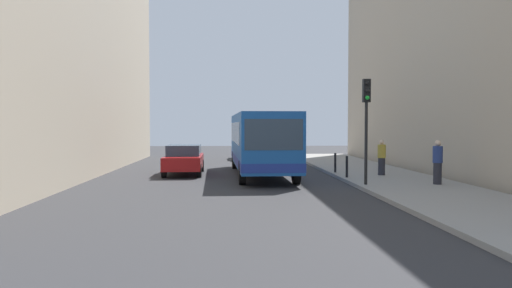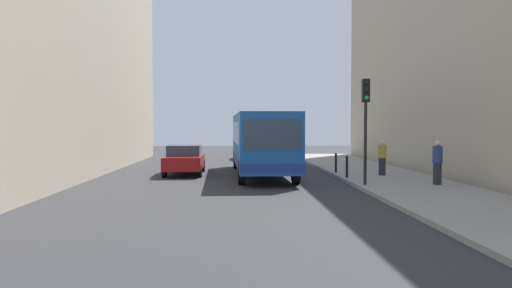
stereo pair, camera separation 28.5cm
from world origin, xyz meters
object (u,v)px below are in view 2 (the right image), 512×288
object	(u,v)px
bus	(261,140)
car_beside_bus	(185,159)
car_behind_bus	(250,148)
pedestrian_near_signal	(437,162)
pedestrian_mid_sidewalk	(382,158)
traffic_light	(366,111)
bollard_near	(347,167)
bollard_mid	(336,163)

from	to	relation	value
bus	car_beside_bus	size ratio (longest dim) A/B	2.51
car_behind_bus	pedestrian_near_signal	distance (m)	18.53
pedestrian_near_signal	pedestrian_mid_sidewalk	world-z (taller)	pedestrian_near_signal
pedestrian_near_signal	car_beside_bus	bearing A→B (deg)	25.93
bus	traffic_light	xyz separation A→B (m)	(3.75, -5.52, 1.28)
car_behind_bus	pedestrian_near_signal	size ratio (longest dim) A/B	2.59
bus	bollard_near	size ratio (longest dim) A/B	11.66
pedestrian_near_signal	pedestrian_mid_sidewalk	xyz separation A→B (m)	(-1.06, 3.72, -0.05)
bus	pedestrian_near_signal	world-z (taller)	bus
bollard_near	bus	bearing A→B (deg)	142.16
car_beside_bus	bollard_mid	world-z (taller)	car_beside_bus
pedestrian_near_signal	pedestrian_mid_sidewalk	bearing A→B (deg)	-17.64
car_beside_bus	traffic_light	distance (m)	9.93
bus	traffic_light	world-z (taller)	traffic_light
bollard_near	bollard_mid	size ratio (longest dim) A/B	1.00
bus	car_behind_bus	bearing A→B (deg)	-90.63
car_beside_bus	bollard_near	bearing A→B (deg)	155.23
car_beside_bus	bollard_mid	xyz separation A→B (m)	(7.46, -0.96, -0.16)
bollard_mid	bus	bearing A→B (deg)	173.03
bollard_mid	car_beside_bus	bearing A→B (deg)	172.67
bollard_mid	traffic_light	bearing A→B (deg)	-88.87
bus	pedestrian_near_signal	xyz separation A→B (m)	(6.57, -5.61, -0.71)
car_behind_bus	traffic_light	world-z (taller)	traffic_light
traffic_light	bollard_mid	bearing A→B (deg)	91.13
car_behind_bus	traffic_light	xyz separation A→B (m)	(3.91, -17.18, 2.22)
car_behind_bus	bollard_mid	bearing A→B (deg)	105.20
bus	pedestrian_mid_sidewalk	world-z (taller)	bus
car_beside_bus	bollard_mid	bearing A→B (deg)	172.07
bus	car_beside_bus	world-z (taller)	bus
bollard_mid	pedestrian_near_signal	bearing A→B (deg)	-60.50
car_behind_bus	pedestrian_mid_sidewalk	world-z (taller)	pedestrian_mid_sidewalk
car_beside_bus	bollard_near	xyz separation A→B (m)	(7.46, -3.35, -0.16)
pedestrian_near_signal	pedestrian_mid_sidewalk	distance (m)	3.87
car_beside_bus	pedestrian_near_signal	xyz separation A→B (m)	(10.38, -6.12, 0.23)
bus	car_beside_bus	bearing A→B (deg)	-9.09
bollard_near	pedestrian_near_signal	xyz separation A→B (m)	(2.92, -2.77, 0.39)
car_behind_bus	bollard_near	size ratio (longest dim) A/B	4.70
traffic_light	pedestrian_mid_sidewalk	world-z (taller)	traffic_light
bollard_near	pedestrian_mid_sidewalk	distance (m)	2.11
traffic_light	pedestrian_near_signal	distance (m)	3.45
bus	traffic_light	size ratio (longest dim) A/B	2.70
bollard_near	pedestrian_mid_sidewalk	bearing A→B (deg)	26.91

